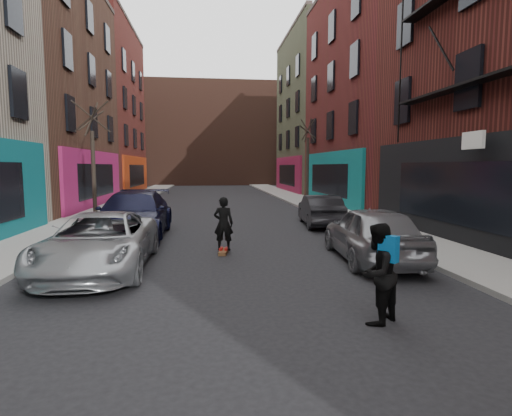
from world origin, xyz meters
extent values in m
cube|color=gray|center=(-6.25, 30.00, 0.07)|extent=(2.50, 84.00, 0.13)
cube|color=gray|center=(6.25, 30.00, 0.07)|extent=(2.50, 84.00, 0.13)
cube|color=#4E2E21|center=(13.50, 16.00, 8.00)|extent=(12.00, 56.00, 16.00)
cube|color=#47281E|center=(0.00, 56.00, 7.00)|extent=(40.00, 10.00, 14.00)
imported|color=#9A9EA3|center=(-3.20, 7.29, 0.71)|extent=(2.44, 5.13, 1.41)
imported|color=black|center=(-3.20, 11.82, 0.83)|extent=(2.33, 5.71, 1.65)
imported|color=gray|center=(3.81, 7.47, 0.76)|extent=(2.14, 4.61, 1.53)
imported|color=black|center=(4.24, 13.93, 0.67)|extent=(1.82, 4.20, 1.34)
cube|color=brown|center=(-0.12, 8.87, 0.05)|extent=(0.35, 0.83, 0.10)
imported|color=black|center=(-0.12, 8.87, 0.89)|extent=(0.63, 0.47, 1.58)
imported|color=black|center=(2.15, 3.32, 0.82)|extent=(1.02, 0.98, 1.65)
cube|color=#0C60A9|center=(2.26, 3.17, 1.26)|extent=(0.29, 0.32, 0.42)
camera|label=1|loc=(-0.55, -2.72, 2.56)|focal=28.00mm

